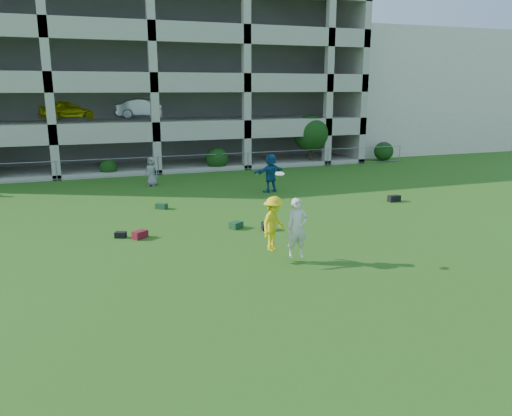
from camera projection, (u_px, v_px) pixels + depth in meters
name	position (u px, v px, depth m)	size (l,w,h in m)	color
ground	(262.00, 281.00, 14.22)	(100.00, 100.00, 0.00)	#235114
stucco_building	(390.00, 92.00, 46.17)	(16.00, 14.00, 10.00)	beige
bystander_c	(152.00, 172.00, 27.91)	(0.79, 0.51, 1.62)	gray
bystander_d	(270.00, 173.00, 26.24)	(1.88, 0.60, 2.03)	navy
bag_red_a	(140.00, 235.00, 18.26)	(0.55, 0.30, 0.28)	#5A0F1C
bag_black_b	(121.00, 235.00, 18.33)	(0.40, 0.25, 0.22)	black
bag_green_c	(236.00, 225.00, 19.56)	(0.50, 0.35, 0.26)	#12331D
crate_d	(266.00, 226.00, 19.33)	(0.35, 0.35, 0.30)	black
bag_black_e	(394.00, 198.00, 24.17)	(0.60, 0.30, 0.30)	black
bag_green_g	(161.00, 206.00, 22.73)	(0.50, 0.30, 0.25)	#143821
frisbee_contest	(281.00, 225.00, 15.50)	(1.69, 1.21, 2.71)	yellow
parking_garage	(137.00, 79.00, 38.18)	(30.00, 14.00, 12.00)	#9E998C
fence	(158.00, 165.00, 31.48)	(36.06, 0.06, 1.20)	gray
shrub_row	(225.00, 147.00, 33.40)	(34.38, 2.52, 3.50)	#163D11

